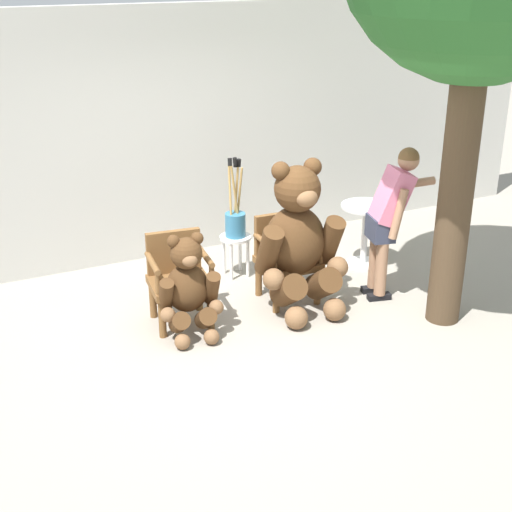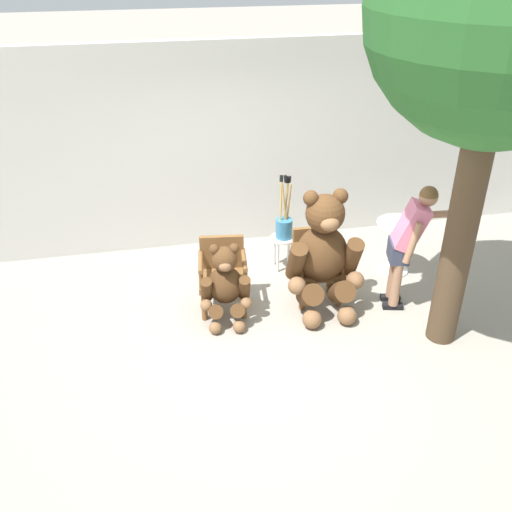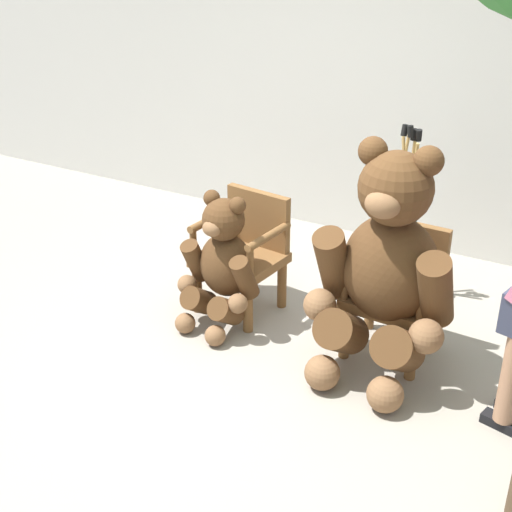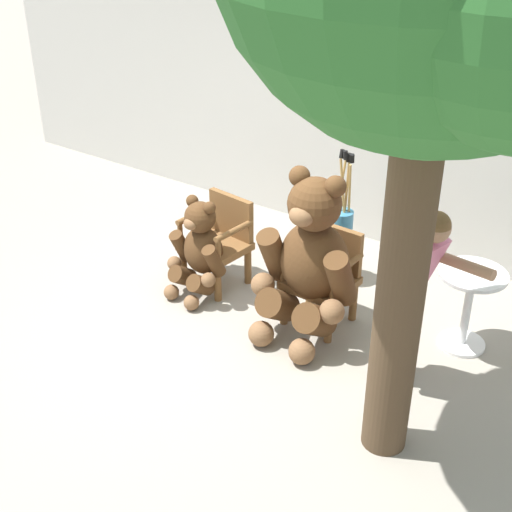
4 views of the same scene
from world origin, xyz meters
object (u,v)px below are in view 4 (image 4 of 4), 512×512
Objects in this scene: teddy_bear_small at (199,249)px; brush_bucket at (342,218)px; white_stool at (340,245)px; round_side_table at (469,301)px; wooden_chair_right at (324,274)px; person_visitor at (411,283)px; wooden_chair_left at (220,239)px; teddy_bear_large at (309,259)px.

brush_bucket is (0.94, 1.01, 0.17)m from teddy_bear_small.
white_stool is (0.94, 1.01, -0.12)m from teddy_bear_small.
brush_bucket reaches higher than white_stool.
teddy_bear_small is at bearing -165.15° from round_side_table.
wooden_chair_right reaches higher than white_stool.
wooden_chair_right is at bearing 156.37° from person_visitor.
brush_bucket is (-0.23, 0.72, 0.19)m from wooden_chair_right.
round_side_table is at bearing 14.85° from teddy_bear_small.
wooden_chair_right is 1.13m from person_visitor.
brush_bucket is (0.00, 0.00, 0.30)m from white_stool.
wooden_chair_left is 1.17m from white_stool.
white_stool is 0.53× the size of brush_bucket.
wooden_chair_right is at bearing -72.56° from brush_bucket.
wooden_chair_right is 0.78m from brush_bucket.
teddy_bear_large reaches higher than wooden_chair_right.
round_side_table is at bearing 8.02° from wooden_chair_left.
wooden_chair_left is at bearing -171.98° from round_side_table.
wooden_chair_left is 0.29m from teddy_bear_small.
teddy_bear_small is 1.39m from brush_bucket.
round_side_table is (2.35, 0.62, -0.03)m from teddy_bear_small.
brush_bucket is at bearing 47.24° from teddy_bear_small.
brush_bucket is (-1.17, 1.13, -0.27)m from person_visitor.
teddy_bear_small is (-1.16, -0.29, 0.02)m from wooden_chair_right.
wooden_chair_left is 2.18m from person_visitor.
teddy_bear_large reaches higher than wooden_chair_left.
wooden_chair_left is 1.87× the size of white_stool.
white_stool is at bearing 37.89° from wooden_chair_left.
teddy_bear_small reaches higher than white_stool.
white_stool is (-0.22, 0.98, -0.38)m from teddy_bear_large.
person_visitor is at bearing -107.87° from round_side_table.
round_side_table is at bearing 15.47° from wooden_chair_right.
wooden_chair_left is at bearing 87.31° from teddy_bear_small.
wooden_chair_right is 1.19× the size of round_side_table.
teddy_bear_small is 2.16m from person_visitor.
person_visitor reaches higher than white_stool.
round_side_table is (1.19, 0.33, -0.01)m from wooden_chair_right.
teddy_bear_small is 2.43m from round_side_table.
brush_bucket is 1.21× the size of round_side_table.
wooden_chair_left is 0.88× the size of teddy_bear_small.
white_stool is at bearing 164.65° from round_side_table.
wooden_chair_right is (1.15, 0.00, 0.00)m from wooden_chair_left.
teddy_bear_small is at bearing -178.43° from teddy_bear_large.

